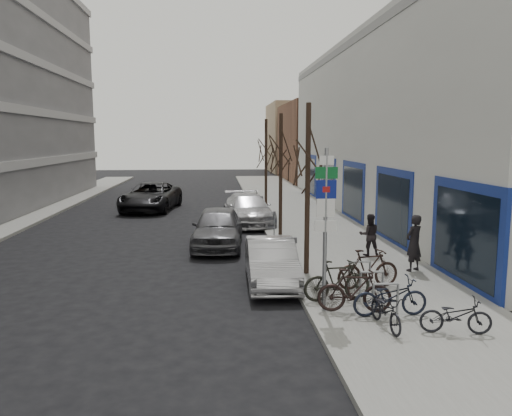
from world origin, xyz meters
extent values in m
plane|color=black|center=(0.00, 0.00, 0.00)|extent=(120.00, 120.00, 0.00)
cube|color=slate|center=(4.50, 10.00, 0.07)|extent=(5.00, 70.00, 0.15)
cube|color=brown|center=(13.00, 40.00, 4.00)|extent=(12.00, 14.00, 8.00)
cube|color=#937A5B|center=(13.50, 55.00, 4.50)|extent=(13.00, 12.00, 9.00)
cylinder|color=gray|center=(2.40, 0.00, 2.10)|extent=(0.10, 0.10, 4.20)
cube|color=white|center=(2.40, -0.03, 3.90)|extent=(0.35, 0.03, 0.22)
cube|color=#0C5926|center=(2.40, -0.03, 3.60)|extent=(0.55, 0.03, 0.28)
cube|color=navy|center=(2.40, -0.03, 3.20)|extent=(0.50, 0.03, 0.45)
cube|color=maroon|center=(2.40, -0.04, 3.20)|extent=(0.18, 0.02, 0.14)
cube|color=white|center=(2.40, -0.03, 2.75)|extent=(0.45, 0.03, 0.45)
cube|color=white|center=(2.40, -0.03, 2.30)|extent=(0.55, 0.03, 0.28)
cylinder|color=gray|center=(3.50, -0.50, 0.55)|extent=(0.06, 0.06, 0.80)
cylinder|color=gray|center=(4.10, -0.50, 0.55)|extent=(0.06, 0.06, 0.80)
cylinder|color=gray|center=(3.80, -0.50, 0.95)|extent=(0.60, 0.06, 0.06)
cylinder|color=gray|center=(3.50, 0.60, 0.55)|extent=(0.06, 0.06, 0.80)
cylinder|color=gray|center=(4.10, 0.60, 0.55)|extent=(0.06, 0.06, 0.80)
cylinder|color=gray|center=(3.80, 0.60, 0.95)|extent=(0.60, 0.06, 0.06)
cylinder|color=gray|center=(3.50, 1.70, 0.55)|extent=(0.06, 0.06, 0.80)
cylinder|color=gray|center=(4.10, 1.70, 0.55)|extent=(0.06, 0.06, 0.80)
cylinder|color=gray|center=(3.80, 1.70, 0.95)|extent=(0.60, 0.06, 0.06)
cylinder|color=black|center=(2.60, 3.50, 2.75)|extent=(0.16, 0.16, 5.50)
cylinder|color=black|center=(2.60, 10.00, 2.75)|extent=(0.16, 0.16, 5.50)
cylinder|color=black|center=(2.60, 16.50, 2.75)|extent=(0.16, 0.16, 5.50)
cylinder|color=gray|center=(2.15, 3.00, 0.70)|extent=(0.05, 0.05, 1.10)
cube|color=#3F3F44|center=(2.15, 3.00, 1.33)|extent=(0.10, 0.08, 0.18)
cylinder|color=gray|center=(2.15, 8.50, 0.70)|extent=(0.05, 0.05, 1.10)
cube|color=#3F3F44|center=(2.15, 8.50, 1.33)|extent=(0.10, 0.08, 0.18)
cylinder|color=gray|center=(2.15, 14.00, 0.70)|extent=(0.05, 0.05, 1.10)
cube|color=#3F3F44|center=(2.15, 14.00, 1.33)|extent=(0.10, 0.08, 0.18)
imported|color=black|center=(3.56, -1.24, 0.62)|extent=(0.62, 1.58, 0.94)
imported|color=black|center=(3.13, -0.17, 0.71)|extent=(1.91, 0.82, 1.12)
imported|color=black|center=(3.91, -0.49, 0.71)|extent=(1.85, 0.59, 1.12)
imported|color=black|center=(2.91, 0.73, 0.71)|extent=(1.90, 0.75, 1.12)
imported|color=black|center=(4.98, -1.68, 0.62)|extent=(1.61, 0.75, 0.95)
imported|color=black|center=(4.06, 1.75, 0.74)|extent=(2.00, 0.94, 1.17)
imported|color=#B8B7BD|center=(1.40, 2.89, 0.68)|extent=(1.52, 4.18, 1.37)
imported|color=#4F4E53|center=(-0.20, 8.24, 0.82)|extent=(2.26, 4.95, 1.64)
imported|color=#AFAFB4|center=(1.40, 13.71, 0.78)|extent=(2.70, 5.55, 1.55)
imported|color=black|center=(-4.28, 19.26, 0.86)|extent=(3.66, 6.49, 1.71)
imported|color=black|center=(6.10, 3.49, 1.07)|extent=(0.80, 0.72, 1.84)
imported|color=black|center=(5.33, 5.74, 0.93)|extent=(0.60, 0.42, 1.56)
camera|label=1|loc=(-0.25, -11.82, 4.42)|focal=35.00mm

